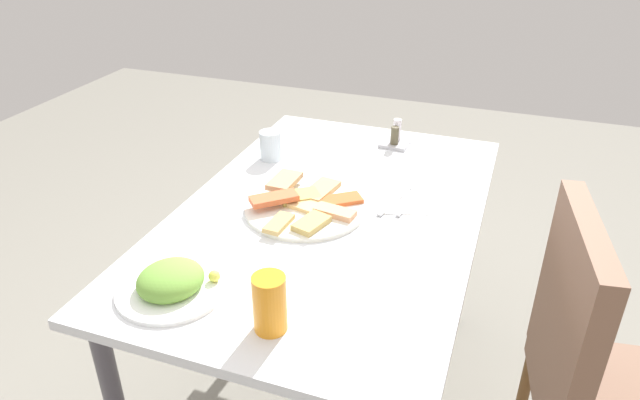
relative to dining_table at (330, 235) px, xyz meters
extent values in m
cube|color=white|center=(0.00, 0.00, 0.07)|extent=(1.22, 0.77, 0.02)
cylinder|color=#4D4951|center=(-0.55, -0.33, -0.30)|extent=(0.04, 0.04, 0.70)
cylinder|color=#4D4951|center=(-0.55, 0.33, -0.30)|extent=(0.04, 0.04, 0.70)
cube|color=brown|center=(0.17, 0.60, 0.02)|extent=(0.40, 0.11, 0.46)
cylinder|color=white|center=(0.02, -0.06, 0.09)|extent=(0.32, 0.32, 0.01)
cube|color=#E7BF7D|center=(0.03, -0.04, 0.10)|extent=(0.09, 0.12, 0.01)
cube|color=#DC673E|center=(0.05, -0.14, 0.12)|extent=(0.12, 0.13, 0.02)
cube|color=tan|center=(-0.06, -0.05, 0.10)|extent=(0.14, 0.08, 0.01)
cube|color=tan|center=(0.14, -0.09, 0.10)|extent=(0.10, 0.05, 0.01)
cube|color=#E6A679|center=(0.04, 0.03, 0.10)|extent=(0.06, 0.11, 0.02)
cube|color=tan|center=(-0.05, -0.15, 0.12)|extent=(0.12, 0.07, 0.02)
cube|color=tan|center=(0.11, -0.01, 0.10)|extent=(0.11, 0.08, 0.02)
cube|color=#D4612D|center=(-0.03, 0.02, 0.10)|extent=(0.11, 0.13, 0.01)
cube|color=tan|center=(-0.01, -0.09, 0.10)|extent=(0.12, 0.12, 0.01)
cylinder|color=white|center=(0.44, -0.20, 0.09)|extent=(0.24, 0.24, 0.01)
ellipsoid|color=#73AC41|center=(0.44, -0.20, 0.11)|extent=(0.18, 0.18, 0.07)
sphere|color=#E6E656|center=(0.39, -0.13, 0.10)|extent=(0.03, 0.03, 0.03)
cylinder|color=orange|center=(0.48, 0.04, 0.14)|extent=(0.09, 0.09, 0.12)
cylinder|color=silver|center=(-0.24, -0.28, 0.13)|extent=(0.07, 0.07, 0.09)
cube|color=white|center=(-0.10, 0.17, 0.08)|extent=(0.17, 0.17, 0.00)
cube|color=silver|center=(-0.10, 0.15, 0.09)|extent=(0.20, 0.06, 0.00)
cube|color=silver|center=(-0.10, 0.19, 0.09)|extent=(0.17, 0.04, 0.00)
cube|color=#B2B2B7|center=(-0.48, 0.06, 0.09)|extent=(0.10, 0.10, 0.01)
cylinder|color=white|center=(-0.49, 0.06, 0.13)|extent=(0.03, 0.03, 0.07)
cylinder|color=brown|center=(-0.46, 0.06, 0.12)|extent=(0.03, 0.03, 0.06)
camera|label=1|loc=(1.27, 0.43, 0.85)|focal=32.61mm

